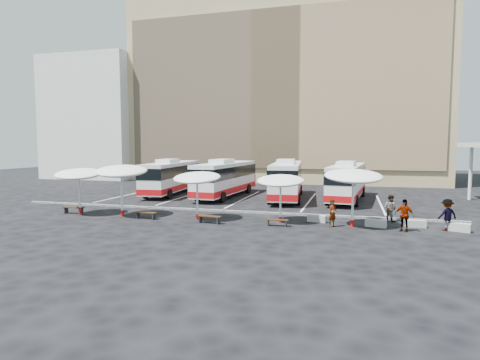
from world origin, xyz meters
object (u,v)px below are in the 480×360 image
(sunshade_4, at_px, (353,176))
(passenger_0, at_px, (332,213))
(sunshade_1, at_px, (121,171))
(passenger_2, at_px, (404,215))
(wood_bench_3, at_px, (277,221))
(bus_3, at_px, (347,180))
(bus_0, at_px, (172,176))
(wood_bench_1, at_px, (146,214))
(sunshade_3, at_px, (281,181))
(sunshade_0, at_px, (79,174))
(sunshade_2, at_px, (197,178))
(bus_2, at_px, (287,178))
(passenger_3, at_px, (447,215))
(conc_bench_1, at_px, (376,223))
(conc_bench_2, at_px, (416,224))
(passenger_1, at_px, (391,208))
(wood_bench_0, at_px, (74,208))
(bus_1, at_px, (226,177))
(conc_bench_3, at_px, (458,227))
(wood_bench_2, at_px, (209,217))
(conc_bench_0, at_px, (317,219))

(sunshade_4, height_order, passenger_0, sunshade_4)
(sunshade_1, xyz_separation_m, passenger_2, (18.44, 0.07, -2.23))
(wood_bench_3, bearing_deg, bus_3, 73.33)
(bus_0, bearing_deg, passenger_0, -41.57)
(bus_3, bearing_deg, wood_bench_1, -129.06)
(sunshade_4, height_order, wood_bench_1, sunshade_4)
(sunshade_3, bearing_deg, bus_3, 71.47)
(sunshade_0, bearing_deg, sunshade_2, 2.68)
(bus_2, height_order, passenger_3, bus_2)
(bus_3, distance_m, sunshade_1, 19.74)
(bus_0, height_order, bus_3, bus_0)
(bus_0, bearing_deg, conc_bench_1, -36.25)
(conc_bench_2, distance_m, passenger_1, 2.11)
(conc_bench_2, height_order, passenger_3, passenger_3)
(wood_bench_0, xyz_separation_m, wood_bench_3, (15.11, -0.41, -0.06))
(conc_bench_1, distance_m, passenger_0, 2.72)
(wood_bench_0, bearing_deg, sunshade_2, 1.87)
(conc_bench_1, bearing_deg, wood_bench_3, -166.92)
(passenger_1, bearing_deg, wood_bench_1, 53.57)
(wood_bench_0, height_order, conc_bench_2, wood_bench_0)
(bus_2, distance_m, wood_bench_3, 12.97)
(passenger_0, distance_m, passenger_2, 4.05)
(bus_1, relative_size, sunshade_4, 2.80)
(bus_0, relative_size, bus_1, 0.98)
(sunshade_1, relative_size, conc_bench_3, 3.56)
(sunshade_3, bearing_deg, passenger_1, 17.48)
(bus_3, bearing_deg, conc_bench_2, -63.92)
(bus_2, relative_size, sunshade_3, 3.59)
(sunshade_2, relative_size, wood_bench_0, 2.05)
(wood_bench_1, bearing_deg, passenger_3, 4.31)
(sunshade_0, distance_m, wood_bench_2, 10.46)
(bus_1, height_order, sunshade_0, bus_1)
(bus_1, bearing_deg, conc_bench_1, -36.90)
(wood_bench_1, bearing_deg, sunshade_1, 167.02)
(conc_bench_2, bearing_deg, sunshade_3, -175.41)
(sunshade_2, height_order, passenger_1, sunshade_2)
(bus_3, height_order, sunshade_1, sunshade_1)
(sunshade_1, xyz_separation_m, passenger_1, (17.96, 2.99, -2.30))
(bus_1, bearing_deg, bus_3, 6.23)
(bus_1, relative_size, passenger_0, 6.98)
(bus_1, distance_m, conc_bench_3, 21.09)
(passenger_0, xyz_separation_m, passenger_3, (6.47, 0.74, 0.10))
(wood_bench_2, distance_m, passenger_3, 14.20)
(bus_1, bearing_deg, passenger_3, -29.69)
(wood_bench_3, bearing_deg, wood_bench_1, -179.92)
(conc_bench_1, relative_size, passenger_1, 0.71)
(conc_bench_3, height_order, passenger_2, passenger_2)
(wood_bench_2, bearing_deg, wood_bench_1, 176.45)
(bus_0, relative_size, conc_bench_1, 9.31)
(wood_bench_2, bearing_deg, conc_bench_0, 19.41)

